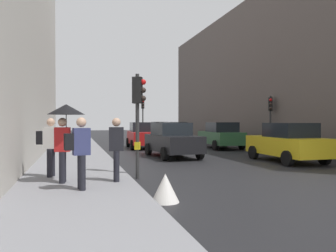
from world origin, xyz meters
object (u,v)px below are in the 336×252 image
at_px(pedestrian_with_umbrella, 65,121).
at_px(pedestrian_in_dark_coat, 116,146).
at_px(car_green_estate, 221,135).
at_px(car_white_compact, 175,132).
at_px(pedestrian_with_black_backpack, 49,144).
at_px(traffic_light_mid_street, 270,113).
at_px(pedestrian_with_grey_backpack, 80,149).
at_px(traffic_light_far_median, 143,112).
at_px(warning_sign_triangle, 165,188).
at_px(car_red_sedan, 143,135).
at_px(traffic_light_near_right, 138,106).
at_px(car_dark_suv, 172,140).
at_px(car_yellow_taxi, 287,142).
at_px(car_silver_hatchback, 159,130).

relative_size(pedestrian_with_umbrella, pedestrian_in_dark_coat, 1.21).
xyz_separation_m(car_green_estate, pedestrian_with_umbrella, (-9.74, -11.22, 0.96)).
xyz_separation_m(car_white_compact, pedestrian_with_black_backpack, (-9.55, -18.49, 0.29)).
bearing_deg(traffic_light_mid_street, pedestrian_with_black_backpack, -148.40).
xyz_separation_m(pedestrian_with_black_backpack, pedestrian_with_grey_backpack, (0.85, -2.24, 0.00)).
relative_size(traffic_light_mid_street, car_white_compact, 0.79).
relative_size(traffic_light_far_median, car_green_estate, 0.93).
bearing_deg(warning_sign_triangle, car_red_sedan, 80.45).
relative_size(traffic_light_mid_street, traffic_light_near_right, 1.02).
relative_size(traffic_light_near_right, car_red_sedan, 0.78).
bearing_deg(car_white_compact, traffic_light_mid_street, -74.95).
bearing_deg(pedestrian_in_dark_coat, car_dark_suv, 62.38).
bearing_deg(traffic_light_mid_street, traffic_light_near_right, -141.49).
relative_size(traffic_light_near_right, car_yellow_taxi, 0.80).
xyz_separation_m(car_silver_hatchback, car_yellow_taxi, (-0.06, -23.98, 0.00)).
bearing_deg(car_silver_hatchback, traffic_light_far_median, -118.47).
height_order(pedestrian_in_dark_coat, warning_sign_triangle, pedestrian_in_dark_coat).
xyz_separation_m(traffic_light_mid_street, car_white_compact, (-2.91, 10.83, -1.47)).
distance_m(car_white_compact, pedestrian_with_grey_backpack, 22.48).
relative_size(car_yellow_taxi, pedestrian_with_umbrella, 1.96).
bearing_deg(pedestrian_with_black_backpack, traffic_light_near_right, -2.26).
bearing_deg(car_red_sedan, car_green_estate, -18.34).
bearing_deg(car_red_sedan, traffic_light_near_right, -102.17).
xyz_separation_m(car_green_estate, pedestrian_in_dark_coat, (-8.37, -11.37, 0.25)).
relative_size(car_white_compact, pedestrian_with_black_backpack, 2.43).
bearing_deg(pedestrian_with_grey_backpack, car_yellow_taxi, 27.00).
xyz_separation_m(car_silver_hatchback, car_dark_suv, (-4.49, -20.62, 0.00)).
xyz_separation_m(car_red_sedan, car_white_compact, (4.31, 6.77, 0.00)).
bearing_deg(car_silver_hatchback, pedestrian_with_grey_backpack, -107.82).
height_order(traffic_light_near_right, car_dark_suv, traffic_light_near_right).
bearing_deg(car_silver_hatchback, pedestrian_with_black_backpack, -110.84).
relative_size(traffic_light_mid_street, car_red_sedan, 0.79).
height_order(traffic_light_far_median, car_dark_suv, traffic_light_far_median).
bearing_deg(car_yellow_taxi, pedestrian_in_dark_coat, -155.43).
distance_m(traffic_light_near_right, car_red_sedan, 12.19).
relative_size(pedestrian_with_grey_backpack, pedestrian_in_dark_coat, 1.00).
bearing_deg(traffic_light_far_median, pedestrian_with_black_backpack, -108.68).
distance_m(traffic_light_far_median, pedestrian_with_grey_backpack, 24.00).
bearing_deg(warning_sign_triangle, car_yellow_taxi, 38.51).
relative_size(car_red_sedan, pedestrian_with_grey_backpack, 2.42).
height_order(car_red_sedan, pedestrian_with_black_backpack, pedestrian_with_black_backpack).
bearing_deg(pedestrian_with_grey_backpack, car_red_sedan, 72.51).
distance_m(car_silver_hatchback, car_green_estate, 16.32).
bearing_deg(pedestrian_with_grey_backpack, car_white_compact, 67.22).
relative_size(car_dark_suv, pedestrian_with_umbrella, 2.01).
bearing_deg(car_white_compact, car_yellow_taxi, -88.45).
bearing_deg(warning_sign_triangle, car_silver_hatchback, 76.14).
bearing_deg(warning_sign_triangle, pedestrian_with_grey_backpack, 148.62).
xyz_separation_m(car_white_compact, pedestrian_with_umbrella, (-9.07, -19.64, 0.96)).
height_order(car_yellow_taxi, pedestrian_with_umbrella, pedestrian_with_umbrella).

